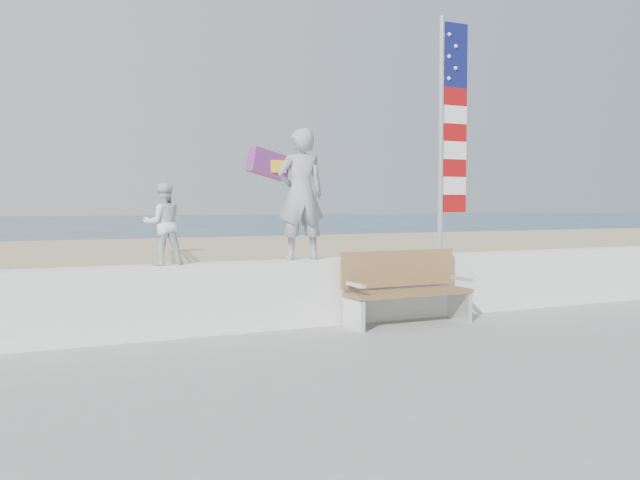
# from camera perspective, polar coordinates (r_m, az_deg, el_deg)

# --- Properties ---
(ground) EXTENTS (220.00, 220.00, 0.00)m
(ground) POSITION_cam_1_polar(r_m,az_deg,el_deg) (7.51, 4.62, -11.04)
(ground) COLOR #2D435B
(ground) RESTS_ON ground
(sand) EXTENTS (90.00, 40.00, 0.08)m
(sand) POSITION_cam_1_polar(r_m,az_deg,el_deg) (15.83, -11.97, -3.52)
(sand) COLOR tan
(sand) RESTS_ON ground
(seawall) EXTENTS (30.00, 0.35, 0.90)m
(seawall) POSITION_cam_1_polar(r_m,az_deg,el_deg) (9.15, -1.68, -4.48)
(seawall) COLOR white
(seawall) RESTS_ON boardwalk
(adult) EXTENTS (0.69, 0.50, 1.76)m
(adult) POSITION_cam_1_polar(r_m,az_deg,el_deg) (9.07, -1.63, 3.87)
(adult) COLOR #97969C
(adult) RESTS_ON seawall
(child) EXTENTS (0.50, 0.39, 1.01)m
(child) POSITION_cam_1_polar(r_m,az_deg,el_deg) (8.50, -13.07, 1.35)
(child) COLOR silver
(child) RESTS_ON seawall
(bench) EXTENTS (1.80, 0.57, 1.00)m
(bench) POSITION_cam_1_polar(r_m,az_deg,el_deg) (9.39, 7.18, -3.95)
(bench) COLOR brown
(bench) RESTS_ON boardwalk
(flag) EXTENTS (0.50, 0.08, 3.50)m
(flag) POSITION_cam_1_polar(r_m,az_deg,el_deg) (10.34, 10.74, 9.46)
(flag) COLOR silver
(flag) RESTS_ON seawall
(parafoil_kite) EXTENTS (0.97, 0.49, 0.65)m
(parafoil_kite) POSITION_cam_1_polar(r_m,az_deg,el_deg) (13.38, -4.26, 6.37)
(parafoil_kite) COLOR red
(parafoil_kite) RESTS_ON ground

